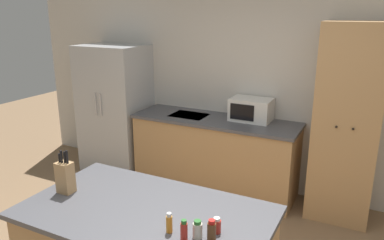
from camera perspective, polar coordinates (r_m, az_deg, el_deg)
wall_back at (r=4.49m, az=13.59°, el=4.90°), size 7.20×0.06×2.60m
refrigerator at (r=5.22m, az=-11.60°, el=1.66°), size 0.86×0.67×1.72m
back_counter at (r=4.62m, az=3.47°, el=-5.21°), size 2.01×0.66×0.91m
pantry_cabinet at (r=4.16m, az=22.53°, el=-0.63°), size 0.63×0.56×2.06m
microwave at (r=4.42m, az=9.01°, el=1.59°), size 0.47×0.33×0.26m
knife_block at (r=2.77m, az=-18.76°, el=-8.18°), size 0.11×0.09×0.31m
spice_bottle_tall_dark at (r=2.15m, az=-1.23°, el=-16.49°), size 0.04×0.04×0.12m
spice_bottle_short_red at (r=2.22m, az=3.78°, el=-15.78°), size 0.05×0.05×0.09m
spice_bottle_amber_oil at (r=2.22m, az=-3.49°, el=-15.44°), size 0.04×0.04×0.12m
spice_bottle_green_herb at (r=2.16m, az=3.01°, el=-16.45°), size 0.05×0.05×0.12m
spice_bottle_pale_salt at (r=2.17m, az=0.84°, el=-16.38°), size 0.05×0.05×0.11m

